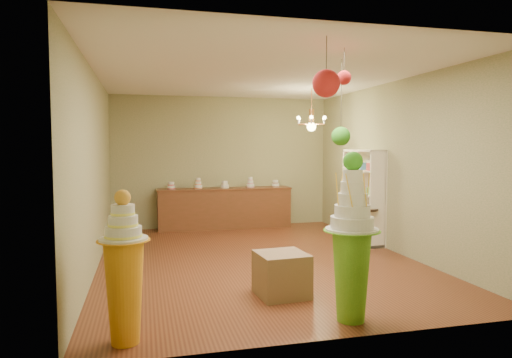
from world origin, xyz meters
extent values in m
plane|color=#5D2C19|center=(0.00, 0.00, 0.00)|extent=(6.50, 6.50, 0.00)
plane|color=silver|center=(0.00, 0.00, 3.00)|extent=(6.50, 6.50, 0.00)
cube|color=gray|center=(0.00, 3.25, 1.50)|extent=(5.00, 0.04, 3.00)
cube|color=gray|center=(0.00, -3.25, 1.50)|extent=(5.00, 0.04, 3.00)
cube|color=gray|center=(-2.50, 0.00, 1.50)|extent=(0.04, 6.50, 3.00)
cube|color=gray|center=(2.50, 0.00, 1.50)|extent=(0.04, 6.50, 3.00)
cone|color=#69BB29|center=(0.33, -2.85, 0.48)|extent=(0.44, 0.44, 0.96)
cylinder|color=silver|center=(0.33, -2.85, 0.98)|extent=(0.59, 0.59, 0.03)
cylinder|color=silver|center=(0.33, -2.85, 1.06)|extent=(0.48, 0.48, 0.12)
cylinder|color=silver|center=(0.33, -2.85, 1.18)|extent=(0.40, 0.40, 0.12)
cylinder|color=silver|center=(0.33, -2.85, 1.30)|extent=(0.32, 0.32, 0.12)
cylinder|color=silver|center=(0.33, -2.85, 1.43)|extent=(0.27, 0.27, 0.12)
cylinder|color=silver|center=(0.33, -2.85, 1.55)|extent=(0.22, 0.22, 0.12)
sphere|color=green|center=(0.33, -2.85, 1.70)|extent=(0.21, 0.21, 0.21)
cone|color=orange|center=(-1.98, -2.85, 0.49)|extent=(0.38, 0.38, 0.98)
cylinder|color=silver|center=(-1.98, -2.85, 0.99)|extent=(0.45, 0.45, 0.03)
cylinder|color=silver|center=(-1.98, -2.85, 1.06)|extent=(0.34, 0.34, 0.10)
cylinder|color=silver|center=(-1.98, -2.85, 1.16)|extent=(0.27, 0.27, 0.10)
cylinder|color=silver|center=(-1.98, -2.85, 1.27)|extent=(0.22, 0.22, 0.10)
sphere|color=gold|center=(-1.98, -2.85, 1.38)|extent=(0.15, 0.15, 0.15)
cube|color=#836447|center=(-0.14, -1.88, 0.27)|extent=(0.64, 0.64, 0.54)
cube|color=brown|center=(0.00, 2.97, 0.45)|extent=(3.00, 0.50, 0.90)
cube|color=brown|center=(0.00, 2.97, 0.91)|extent=(3.04, 0.54, 0.03)
cylinder|color=silver|center=(-1.20, 2.97, 1.00)|extent=(0.18, 0.18, 0.16)
cylinder|color=silver|center=(-0.60, 2.97, 1.04)|extent=(0.18, 0.18, 0.24)
cylinder|color=silver|center=(0.00, 2.97, 1.00)|extent=(0.18, 0.18, 0.16)
cylinder|color=silver|center=(0.60, 2.97, 1.04)|extent=(0.18, 0.18, 0.24)
cylinder|color=silver|center=(1.20, 2.97, 1.00)|extent=(0.18, 0.18, 0.16)
cube|color=white|center=(2.48, 0.80, 0.90)|extent=(0.04, 1.20, 1.80)
cube|color=white|center=(2.32, 0.80, 0.50)|extent=(0.30, 1.14, 0.03)
cube|color=white|center=(2.32, 0.80, 0.95)|extent=(0.30, 1.14, 0.03)
cube|color=white|center=(2.32, 0.80, 1.40)|extent=(0.30, 1.14, 0.03)
cylinder|color=black|center=(2.10, 0.37, 0.02)|extent=(0.47, 0.47, 0.04)
cylinder|color=black|center=(2.10, 0.37, 0.36)|extent=(0.09, 0.09, 0.71)
cylinder|color=black|center=(2.10, 0.37, 0.71)|extent=(0.70, 0.70, 0.04)
imported|color=white|center=(2.10, 0.37, 0.83)|extent=(0.24, 0.24, 0.19)
cylinder|color=#3F3B2D|center=(0.08, -2.71, 2.76)|extent=(0.01, 0.01, 0.49)
sphere|color=red|center=(0.08, -2.71, 2.51)|extent=(0.29, 0.29, 0.29)
cylinder|color=#3F3B2D|center=(0.76, -1.60, 2.50)|extent=(0.01, 0.01, 1.01)
sphere|color=green|center=(0.76, -1.60, 1.99)|extent=(0.25, 0.25, 0.25)
cylinder|color=#3F3B2D|center=(0.50, -2.23, 2.83)|extent=(0.01, 0.01, 0.35)
sphere|color=red|center=(0.50, -2.23, 2.65)|extent=(0.17, 0.17, 0.17)
cylinder|color=#E0954F|center=(1.45, 1.31, 2.75)|extent=(0.02, 0.02, 0.50)
cylinder|color=#E0954F|center=(1.45, 1.31, 2.45)|extent=(0.10, 0.10, 0.30)
sphere|color=#FFEB8C|center=(1.45, 1.31, 2.25)|extent=(0.18, 0.18, 0.18)
camera|label=1|loc=(-1.79, -7.21, 1.85)|focal=32.00mm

